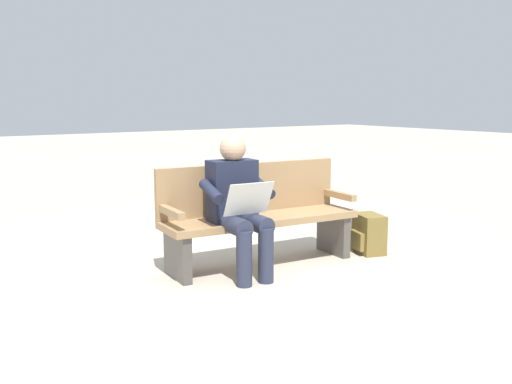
% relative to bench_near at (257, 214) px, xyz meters
% --- Properties ---
extents(ground_plane, '(40.00, 40.00, 0.00)m').
position_rel_bench_near_xyz_m(ground_plane, '(0.01, 0.07, -0.46)').
color(ground_plane, '#B7AD99').
extents(bench_near, '(1.84, 0.64, 0.90)m').
position_rel_bench_near_xyz_m(bench_near, '(0.00, 0.00, 0.00)').
color(bench_near, '#9E7A51').
rests_on(bench_near, ground).
extents(person_seated, '(0.60, 0.60, 1.18)m').
position_rel_bench_near_xyz_m(person_seated, '(0.33, 0.20, 0.17)').
color(person_seated, '#1E2338').
rests_on(person_seated, ground).
extents(backpack, '(0.33, 0.38, 0.38)m').
position_rel_bench_near_xyz_m(backpack, '(-1.09, 0.32, -0.27)').
color(backpack, brown).
rests_on(backpack, ground).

